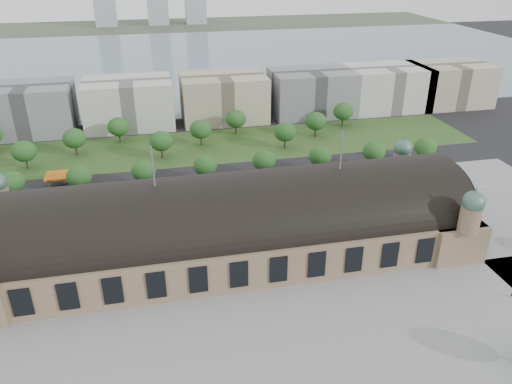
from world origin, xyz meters
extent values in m
plane|color=black|center=(0.00, 0.00, 0.00)|extent=(900.00, 900.00, 0.00)
cube|color=#857253|center=(0.00, 0.00, 6.00)|extent=(150.00, 40.00, 12.00)
cube|color=#857253|center=(67.00, 0.00, 6.00)|extent=(16.00, 43.00, 12.00)
cylinder|color=black|center=(0.00, 0.00, 12.00)|extent=(144.00, 37.60, 37.60)
cylinder|color=black|center=(73.00, 0.00, 14.00)|extent=(1.20, 32.00, 32.00)
cylinder|color=#857253|center=(-67.00, 21.00, 16.00)|extent=(6.00, 6.00, 8.00)
cylinder|color=#857253|center=(67.00, 21.00, 16.00)|extent=(6.00, 6.00, 8.00)
sphere|color=#426A58|center=(67.00, 21.00, 21.50)|extent=(6.40, 6.40, 6.40)
cone|color=#426A58|center=(67.00, 21.00, 25.50)|extent=(1.00, 1.00, 2.50)
cylinder|color=#857253|center=(67.00, -21.00, 16.00)|extent=(6.00, 6.00, 8.00)
sphere|color=#426A58|center=(67.00, -21.00, 21.50)|extent=(6.40, 6.40, 6.40)
cone|color=#426A58|center=(67.00, -21.00, 25.50)|extent=(1.00, 1.00, 2.50)
cylinder|color=#59595B|center=(-20.00, 0.00, 31.50)|extent=(0.50, 0.50, 12.00)
cylinder|color=#59595B|center=(35.00, 0.00, 31.50)|extent=(0.50, 0.50, 12.00)
cube|color=gray|center=(10.00, -44.00, 0.00)|extent=(190.00, 48.00, 0.12)
cube|color=black|center=(-20.00, 38.00, 0.00)|extent=(260.00, 26.00, 0.10)
cube|color=#2C4A1D|center=(-15.00, 93.00, 0.00)|extent=(300.00, 45.00, 0.10)
cube|color=#CB620B|center=(-55.00, 62.00, 4.70)|extent=(14.00, 9.00, 0.70)
cube|color=#59595B|center=(-53.00, 68.00, 1.60)|extent=(7.00, 5.00, 3.20)
cylinder|color=#59595B|center=(-60.50, 65.20, 2.20)|extent=(0.50, 0.50, 4.40)
cylinder|color=#59595B|center=(-49.50, 65.20, 2.20)|extent=(0.50, 0.50, 4.40)
cylinder|color=#59595B|center=(-60.50, 58.80, 2.20)|extent=(0.50, 0.50, 4.40)
cylinder|color=#59595B|center=(-49.50, 58.80, 2.20)|extent=(0.50, 0.50, 4.40)
cube|color=slate|center=(0.00, 298.00, 0.00)|extent=(700.00, 320.00, 0.08)
cube|color=#44513D|center=(0.00, 498.00, 0.00)|extent=(700.00, 120.00, 0.14)
cube|color=gray|center=(-80.00, 133.00, 12.00)|extent=(45.00, 32.00, 24.00)
cube|color=beige|center=(-30.00, 133.00, 12.00)|extent=(45.00, 32.00, 24.00)
cube|color=#B4A88E|center=(20.00, 133.00, 12.00)|extent=(45.00, 32.00, 24.00)
cube|color=gray|center=(70.00, 133.00, 12.00)|extent=(45.00, 32.00, 24.00)
cube|color=beige|center=(115.00, 133.00, 12.00)|extent=(45.00, 32.00, 24.00)
cube|color=#B4A88E|center=(155.00, 133.00, 12.00)|extent=(45.00, 32.00, 24.00)
cylinder|color=#2D2116|center=(-72.00, 53.00, 2.16)|extent=(0.70, 0.70, 4.32)
ellipsoid|color=#1F4418|center=(-72.00, 53.00, 7.44)|extent=(9.60, 9.60, 8.16)
cylinder|color=#2D2116|center=(-48.00, 53.00, 2.16)|extent=(0.70, 0.70, 4.32)
ellipsoid|color=#1F4418|center=(-48.00, 53.00, 7.44)|extent=(9.60, 9.60, 8.16)
cylinder|color=#2D2116|center=(-24.00, 53.00, 2.16)|extent=(0.70, 0.70, 4.32)
ellipsoid|color=#1F4418|center=(-24.00, 53.00, 7.44)|extent=(9.60, 9.60, 8.16)
cylinder|color=#2D2116|center=(0.00, 53.00, 2.16)|extent=(0.70, 0.70, 4.32)
ellipsoid|color=#1F4418|center=(0.00, 53.00, 7.44)|extent=(9.60, 9.60, 8.16)
cylinder|color=#2D2116|center=(24.00, 53.00, 2.16)|extent=(0.70, 0.70, 4.32)
ellipsoid|color=#1F4418|center=(24.00, 53.00, 7.44)|extent=(9.60, 9.60, 8.16)
cylinder|color=#2D2116|center=(48.00, 53.00, 2.16)|extent=(0.70, 0.70, 4.32)
ellipsoid|color=#1F4418|center=(48.00, 53.00, 7.44)|extent=(9.60, 9.60, 8.16)
cylinder|color=#2D2116|center=(72.00, 53.00, 2.16)|extent=(0.70, 0.70, 4.32)
ellipsoid|color=#1F4418|center=(72.00, 53.00, 7.44)|extent=(9.60, 9.60, 8.16)
cylinder|color=#2D2116|center=(96.00, 53.00, 2.16)|extent=(0.70, 0.70, 4.32)
ellipsoid|color=#1F4418|center=(96.00, 53.00, 7.44)|extent=(9.60, 9.60, 8.16)
cylinder|color=#2D2116|center=(-73.00, 83.00, 2.34)|extent=(0.70, 0.70, 4.68)
ellipsoid|color=#1F4418|center=(-73.00, 83.00, 8.06)|extent=(10.40, 10.40, 8.84)
cylinder|color=#2D2116|center=(-54.00, 95.00, 2.34)|extent=(0.70, 0.70, 4.68)
ellipsoid|color=#1F4418|center=(-54.00, 95.00, 8.06)|extent=(10.40, 10.40, 8.84)
cylinder|color=#2D2116|center=(-35.00, 107.00, 2.34)|extent=(0.70, 0.70, 4.68)
ellipsoid|color=#1F4418|center=(-35.00, 107.00, 8.06)|extent=(10.40, 10.40, 8.84)
cylinder|color=#2D2116|center=(-16.00, 83.00, 2.34)|extent=(0.70, 0.70, 4.68)
ellipsoid|color=#1F4418|center=(-16.00, 83.00, 8.06)|extent=(10.40, 10.40, 8.84)
cylinder|color=#2D2116|center=(3.00, 95.00, 2.34)|extent=(0.70, 0.70, 4.68)
ellipsoid|color=#1F4418|center=(3.00, 95.00, 8.06)|extent=(10.40, 10.40, 8.84)
cylinder|color=#2D2116|center=(22.00, 107.00, 2.34)|extent=(0.70, 0.70, 4.68)
ellipsoid|color=#1F4418|center=(22.00, 107.00, 8.06)|extent=(10.40, 10.40, 8.84)
cylinder|color=#2D2116|center=(41.00, 83.00, 2.34)|extent=(0.70, 0.70, 4.68)
ellipsoid|color=#1F4418|center=(41.00, 83.00, 8.06)|extent=(10.40, 10.40, 8.84)
cylinder|color=#2D2116|center=(60.00, 95.00, 2.34)|extent=(0.70, 0.70, 4.68)
ellipsoid|color=#1F4418|center=(60.00, 95.00, 8.06)|extent=(10.40, 10.40, 8.84)
cylinder|color=#2D2116|center=(79.00, 107.00, 2.34)|extent=(0.70, 0.70, 4.68)
ellipsoid|color=#1F4418|center=(79.00, 107.00, 8.06)|extent=(10.40, 10.40, 8.84)
imported|color=black|center=(-45.77, 36.77, 0.64)|extent=(4.73, 2.37, 1.29)
imported|color=maroon|center=(-31.22, 37.02, 0.75)|extent=(5.20, 2.16, 1.50)
imported|color=navy|center=(9.41, 28.22, 0.72)|extent=(4.39, 2.11, 1.45)
imported|color=#515358|center=(43.06, 42.96, 0.67)|extent=(4.11, 1.63, 1.33)
imported|color=white|center=(71.11, 36.17, 0.82)|extent=(6.18, 3.41, 1.64)
imported|color=black|center=(-54.33, 21.59, 0.67)|extent=(4.17, 3.39, 1.34)
imported|color=#4F5256|center=(-32.67, 21.00, 0.76)|extent=(4.75, 3.95, 1.53)
imported|color=#BABABC|center=(-43.03, 21.70, 0.68)|extent=(4.34, 3.05, 1.36)
imported|color=gray|center=(-28.18, 21.00, 0.80)|extent=(6.31, 4.73, 1.59)
imported|color=black|center=(-18.00, 25.00, 0.74)|extent=(5.54, 3.78, 1.49)
imported|color=red|center=(-16.91, 29.75, 1.60)|extent=(11.60, 3.35, 3.19)
imported|color=silver|center=(3.83, 29.56, 1.69)|extent=(12.25, 3.31, 3.38)
imported|color=silver|center=(31.15, 27.15, 1.88)|extent=(13.71, 4.17, 3.76)
imported|color=gray|center=(72.29, -37.38, 0.98)|extent=(0.80, 0.86, 1.97)
camera|label=1|loc=(-18.97, -129.03, 86.27)|focal=35.00mm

